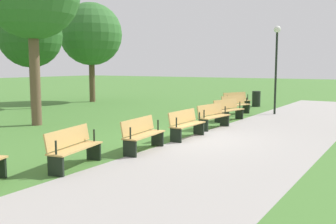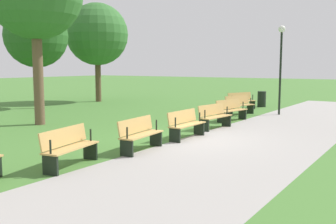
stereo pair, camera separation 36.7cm
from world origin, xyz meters
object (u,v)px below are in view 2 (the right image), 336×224
Objects in this scene: bench_2 at (231,110)px; tree_0 at (97,35)px; bench_0 at (241,101)px; bench_1 at (239,105)px; trash_bin at (262,99)px; lamp_post at (281,53)px; tree_2 at (36,36)px; bench_6 at (69,146)px; bench_4 at (186,124)px; bench_3 at (214,116)px; bench_5 at (140,134)px.

tree_0 reaches higher than bench_2.
bench_1 is (2.09, 0.77, 0.00)m from bench_0.
lamp_post is at bearing 33.26° from trash_bin.
tree_2 is 12.82m from trash_bin.
bench_1 is 0.30× the size of tree_2.
bench_6 is (13.12, 1.33, 0.00)m from bench_0.
tree_0 reaches higher than bench_4.
bench_4 is at bearing 26.06° from bench_1.
trash_bin is (-8.31, -1.21, -0.03)m from bench_3.
tree_2 reaches higher than bench_6.
tree_2 reaches higher than lamp_post.
lamp_post is at bearing 175.57° from bench_4.
lamp_post is (-4.46, 11.82, -1.00)m from tree_2.
tree_2 reaches higher than bench_0.
bench_5 is (10.92, 1.66, 0.00)m from bench_0.
tree_0 is (0.81, -9.52, 3.81)m from bench_0.
bench_2 and bench_3 have the same top height.
bench_6 is (2.21, -0.34, 0.00)m from bench_5.
tree_0 is at bearing -150.22° from bench_6.
bench_5 is at bearing -2.88° from bench_4.
tree_2 is (-7.59, -10.78, 3.40)m from bench_6.
bench_2 is at bearing 72.39° from tree_0.
bench_5 and bench_6 have the same top height.
tree_0 reaches higher than trash_bin.
bench_4 is (2.23, 0.11, 0.00)m from bench_3.
bench_0 is 1.01× the size of bench_5.
bench_4 is at bearing 55.11° from tree_0.
tree_2 is at bearing -54.01° from bench_1.
bench_5 reaches higher than trash_bin.
bench_3 is 13.09m from tree_0.
lamp_post is at bearing 173.54° from bench_2.
bench_5 is (2.23, -0.11, 0.00)m from bench_4.
bench_5 is (4.46, 0.00, 0.00)m from bench_3.
tree_0 is (-1.28, -10.29, 3.81)m from bench_1.
bench_5 is 12.82m from trash_bin.
bench_1 is at bearing -57.30° from lamp_post.
bench_3 is (4.37, 0.89, 0.00)m from bench_1.
bench_6 reaches higher than trash_bin.
bench_6 is at bearing 54.84° from tree_2.
bench_4 is 1.86× the size of trash_bin.
bench_0 is at bearing 174.16° from bench_6.
bench_0 is 10.29m from tree_0.
bench_5 is (6.66, 0.34, 0.00)m from bench_2.
bench_5 is (8.82, 0.89, 0.00)m from bench_1.
bench_0 and bench_6 have the same top height.
lamp_post reaches higher than bench_4.
bench_6 is 15.00m from trash_bin.
bench_0 is 0.30× the size of tree_2.
bench_2 is 1.93× the size of trash_bin.
bench_4 is at bearing -4.43° from lamp_post.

